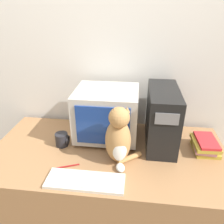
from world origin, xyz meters
The scene contains 9 objects.
wall_back centered at (0.00, 0.86, 1.25)m, with size 7.00×0.05×2.50m.
desk centered at (0.00, 0.40, 0.39)m, with size 1.59×0.79×0.78m.
crt_monitor centered at (-0.03, 0.58, 0.97)m, with size 0.43×0.38×0.37m.
computer_tower centered at (0.35, 0.55, 0.98)m, with size 0.19×0.46×0.40m.
keyboard centered at (-0.09, 0.10, 0.79)m, with size 0.44×0.15×0.02m.
cat centered at (0.08, 0.31, 0.95)m, with size 0.25×0.24×0.39m.
book_stack centered at (0.64, 0.48, 0.82)m, with size 0.17×0.21×0.09m.
pen centered at (-0.23, 0.21, 0.78)m, with size 0.15×0.07×0.01m.
mug centered at (-0.32, 0.43, 0.82)m, with size 0.09×0.09×0.09m.
Camera 1 is at (0.17, -0.79, 1.68)m, focal length 35.00 mm.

